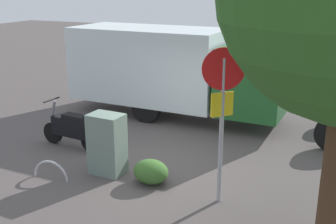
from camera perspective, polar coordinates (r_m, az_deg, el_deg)
The scene contains 7 objects.
ground_plane at distance 9.74m, azimuth -1.83°, elevation -7.07°, with size 60.00×60.00×0.00m, color #524A48.
box_truck_near at distance 12.78m, azimuth 1.39°, elevation 6.08°, with size 8.56×2.46×2.71m.
motorcycle at distance 10.75m, azimuth -13.08°, elevation -2.17°, with size 1.81×0.55×1.20m.
stop_sign at distance 7.47m, azimuth 7.46°, elevation 1.27°, with size 0.71×0.33×2.97m.
utility_cabinet at distance 9.13m, azimuth -8.36°, elevation -4.39°, with size 0.74×0.52×1.35m, color slate.
bike_rack_hoop at distance 9.37m, azimuth -15.74°, elevation -8.80°, with size 0.85×0.85×0.05m, color #B7B7BC.
shrub_near_sign at distance 8.75m, azimuth -2.37°, elevation -8.19°, with size 0.75×0.61×0.51m, color #3A6729.
Camera 1 is at (-3.86, 8.00, 4.01)m, focal length 44.41 mm.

